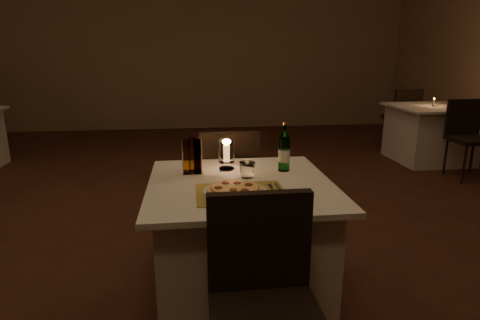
{
  "coord_description": "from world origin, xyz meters",
  "views": [
    {
      "loc": [
        -0.05,
        -2.7,
        1.43
      ],
      "look_at": [
        0.21,
        -0.61,
        0.86
      ],
      "focal_mm": 30.0,
      "sensor_mm": 36.0,
      "label": 1
    }
  ],
  "objects": [
    {
      "name": "knife",
      "position": [
        0.39,
        -0.84,
        0.75
      ],
      "size": [
        0.02,
        0.22,
        0.01
      ],
      "color": "black",
      "rests_on": "placemat"
    },
    {
      "name": "chair_far",
      "position": [
        0.21,
        0.08,
        0.55
      ],
      "size": [
        0.42,
        0.42,
        0.9
      ],
      "color": "black",
      "rests_on": "ground"
    },
    {
      "name": "hurricane_candle",
      "position": [
        0.16,
        -0.38,
        0.85
      ],
      "size": [
        0.1,
        0.1,
        0.19
      ],
      "color": "white",
      "rests_on": "main_table"
    },
    {
      "name": "plate",
      "position": [
        0.16,
        -0.81,
        0.75
      ],
      "size": [
        0.32,
        0.32,
        0.01
      ],
      "primitive_type": "cylinder",
      "color": "white",
      "rests_on": "placemat"
    },
    {
      "name": "chair_near",
      "position": [
        0.21,
        -1.34,
        0.55
      ],
      "size": [
        0.42,
        0.42,
        0.9
      ],
      "color": "black",
      "rests_on": "ground"
    },
    {
      "name": "fork",
      "position": [
        0.35,
        -0.78,
        0.75
      ],
      "size": [
        0.02,
        0.18,
        0.0
      ],
      "color": "silver",
      "rests_on": "placemat"
    },
    {
      "name": "pizza",
      "position": [
        0.16,
        -0.81,
        0.77
      ],
      "size": [
        0.28,
        0.28,
        0.02
      ],
      "color": "#D8B77F",
      "rests_on": "plate"
    },
    {
      "name": "placemat",
      "position": [
        0.19,
        -0.81,
        0.74
      ],
      "size": [
        0.45,
        0.34,
        0.0
      ],
      "primitive_type": "cube",
      "color": "#A28738",
      "rests_on": "main_table"
    },
    {
      "name": "neighbor_chair_rb",
      "position": [
        3.11,
        2.92,
        0.55
      ],
      "size": [
        0.42,
        0.42,
        0.9
      ],
      "color": "black",
      "rests_on": "ground"
    },
    {
      "name": "floor",
      "position": [
        0.0,
        0.0,
        -0.01
      ],
      "size": [
        8.0,
        10.0,
        0.02
      ],
      "primitive_type": "cube",
      "color": "#452216",
      "rests_on": "ground"
    },
    {
      "name": "tumbler",
      "position": [
        0.26,
        -0.55,
        0.79
      ],
      "size": [
        0.09,
        0.09,
        0.09
      ],
      "primitive_type": null,
      "color": "white",
      "rests_on": "main_table"
    },
    {
      "name": "water_bottle",
      "position": [
        0.49,
        -0.44,
        0.86
      ],
      "size": [
        0.07,
        0.07,
        0.29
      ],
      "color": "#559E55",
      "rests_on": "main_table"
    },
    {
      "name": "neighbor_chair_ra",
      "position": [
        3.11,
        1.49,
        0.55
      ],
      "size": [
        0.42,
        0.42,
        0.9
      ],
      "color": "black",
      "rests_on": "ground"
    },
    {
      "name": "neighbor_table_right",
      "position": [
        3.11,
        2.2,
        0.37
      ],
      "size": [
        1.0,
        1.0,
        0.74
      ],
      "color": "silver",
      "rests_on": "ground"
    },
    {
      "name": "wall_back",
      "position": [
        0.0,
        5.01,
        1.5
      ],
      "size": [
        8.0,
        0.02,
        3.0
      ],
      "primitive_type": "cube",
      "color": "#937656",
      "rests_on": "ground"
    },
    {
      "name": "main_table",
      "position": [
        0.21,
        -0.63,
        0.37
      ],
      "size": [
        1.0,
        1.0,
        0.74
      ],
      "color": "silver",
      "rests_on": "ground"
    },
    {
      "name": "neighbor_candle_right",
      "position": [
        3.11,
        2.2,
        0.79
      ],
      "size": [
        0.03,
        0.03,
        0.11
      ],
      "color": "white",
      "rests_on": "neighbor_table_right"
    },
    {
      "name": "cruet_caddy",
      "position": [
        -0.05,
        -0.43,
        0.84
      ],
      "size": [
        0.12,
        0.12,
        0.21
      ],
      "color": "white",
      "rests_on": "main_table"
    }
  ]
}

